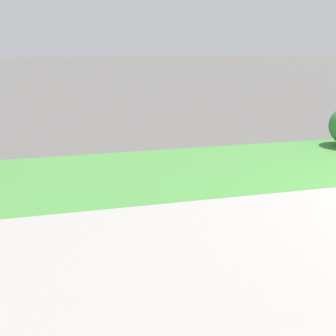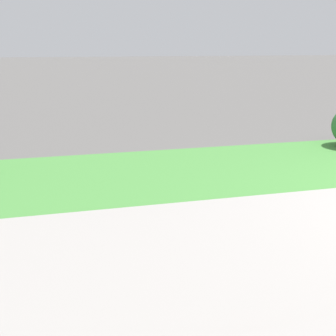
# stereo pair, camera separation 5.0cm
# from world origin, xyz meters

# --- Properties ---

